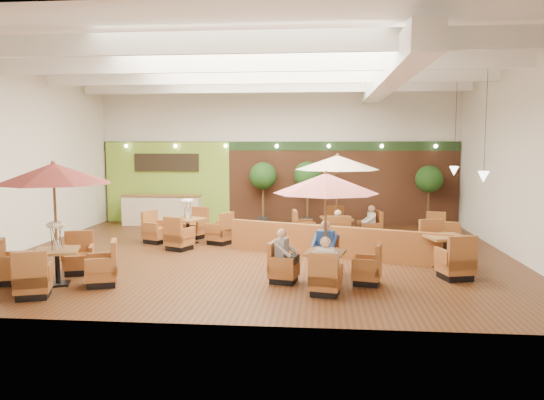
# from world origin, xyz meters

# --- Properties ---
(room) EXTENTS (14.04, 14.00, 5.52)m
(room) POSITION_xyz_m (0.25, 1.22, 3.63)
(room) COLOR #381E0F
(room) RESTS_ON ground
(service_counter) EXTENTS (3.00, 0.75, 1.18)m
(service_counter) POSITION_xyz_m (-4.40, 5.10, 0.58)
(service_counter) COLOR beige
(service_counter) RESTS_ON ground
(booth_divider) EXTENTS (6.01, 2.32, 0.88)m
(booth_divider) POSITION_xyz_m (2.07, -0.28, 0.44)
(booth_divider) COLOR brown
(booth_divider) RESTS_ON ground
(table_0) EXTENTS (2.87, 2.87, 2.76)m
(table_0) POSITION_xyz_m (-4.09, -3.73, 1.86)
(table_0) COLOR brown
(table_0) RESTS_ON ground
(table_1) EXTENTS (2.57, 2.57, 2.54)m
(table_1) POSITION_xyz_m (1.83, -3.06, 1.74)
(table_1) COLOR brown
(table_1) RESTS_ON ground
(table_2) EXTENTS (2.85, 2.85, 2.83)m
(table_2) POSITION_xyz_m (2.22, 1.90, 1.91)
(table_2) COLOR brown
(table_2) RESTS_ON ground
(table_3) EXTENTS (2.92, 2.92, 1.58)m
(table_3) POSITION_xyz_m (-2.44, 1.37, 0.44)
(table_3) COLOR brown
(table_3) RESTS_ON ground
(table_4) EXTENTS (1.17, 2.98, 1.06)m
(table_4) POSITION_xyz_m (4.83, -1.35, 0.41)
(table_4) COLOR brown
(table_4) RESTS_ON ground
(table_5) EXTENTS (1.02, 2.60, 0.93)m
(table_5) POSITION_xyz_m (5.40, 1.57, 0.35)
(table_5) COLOR brown
(table_5) RESTS_ON ground
(topiary_0) EXTENTS (1.05, 1.05, 2.44)m
(topiary_0) POSITION_xyz_m (-0.49, 5.30, 1.82)
(topiary_0) COLOR black
(topiary_0) RESTS_ON ground
(topiary_1) EXTENTS (1.06, 1.06, 2.47)m
(topiary_1) POSITION_xyz_m (1.21, 5.30, 1.84)
(topiary_1) COLOR black
(topiary_1) RESTS_ON ground
(topiary_2) EXTENTS (1.01, 1.01, 2.34)m
(topiary_2) POSITION_xyz_m (5.71, 5.30, 1.74)
(topiary_2) COLOR black
(topiary_2) RESTS_ON ground
(diner_0) EXTENTS (0.40, 0.34, 0.78)m
(diner_0) POSITION_xyz_m (1.83, -3.99, 0.75)
(diner_0) COLOR white
(diner_0) RESTS_ON ground
(diner_1) EXTENTS (0.45, 0.40, 0.83)m
(diner_1) POSITION_xyz_m (1.83, -2.14, 0.77)
(diner_1) COLOR #234A9A
(diner_1) RESTS_ON ground
(diner_2) EXTENTS (0.37, 0.42, 0.77)m
(diner_2) POSITION_xyz_m (0.90, -3.06, 0.75)
(diner_2) COLOR gray
(diner_2) RESTS_ON ground
(diner_3) EXTENTS (0.38, 0.31, 0.74)m
(diner_3) POSITION_xyz_m (2.22, 0.86, 0.74)
(diner_3) COLOR #234A9A
(diner_3) RESTS_ON ground
(diner_4) EXTENTS (0.30, 0.37, 0.76)m
(diner_4) POSITION_xyz_m (3.26, 1.90, 0.74)
(diner_4) COLOR white
(diner_4) RESTS_ON ground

